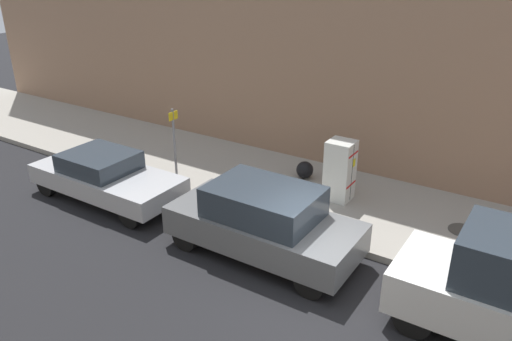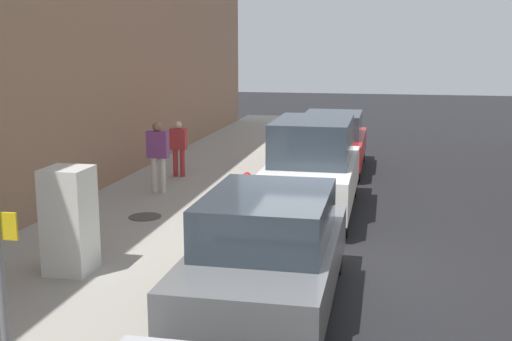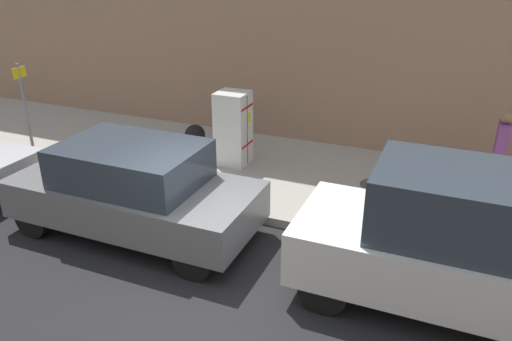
{
  "view_description": "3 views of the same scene",
  "coord_description": "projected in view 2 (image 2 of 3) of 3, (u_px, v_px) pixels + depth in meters",
  "views": [
    {
      "loc": [
        7.91,
        3.55,
        6.6
      ],
      "look_at": [
        -2.56,
        -3.23,
        1.12
      ],
      "focal_mm": 35.0,
      "sensor_mm": 36.0,
      "label": 1
    },
    {
      "loc": [
        0.95,
        -10.53,
        3.83
      ],
      "look_at": [
        -1.38,
        0.9,
        1.52
      ],
      "focal_mm": 45.0,
      "sensor_mm": 36.0,
      "label": 2
    },
    {
      "loc": [
        5.94,
        3.38,
        4.83
      ],
      "look_at": [
        -1.96,
        0.05,
        1.04
      ],
      "focal_mm": 35.0,
      "sensor_mm": 36.0,
      "label": 3
    }
  ],
  "objects": [
    {
      "name": "ground_plane",
      "position": [
        324.0,
        270.0,
        11.06
      ],
      "size": [
        80.0,
        80.0,
        0.0
      ],
      "primitive_type": "plane",
      "color": "black"
    },
    {
      "name": "sidewalk_slab",
      "position": [
        109.0,
        250.0,
        11.82
      ],
      "size": [
        4.31,
        44.0,
        0.18
      ],
      "primitive_type": "cube",
      "color": "#9E998E",
      "rests_on": "ground"
    },
    {
      "name": "discarded_refrigerator",
      "position": [
        69.0,
        220.0,
        10.31
      ],
      "size": [
        0.7,
        0.72,
        1.73
      ],
      "color": "silver",
      "rests_on": "sidewalk_slab"
    },
    {
      "name": "manhole_cover",
      "position": [
        145.0,
        217.0,
        13.74
      ],
      "size": [
        0.7,
        0.7,
        0.02
      ],
      "primitive_type": "cylinder",
      "color": "#47443F",
      "rests_on": "sidewalk_slab"
    },
    {
      "name": "street_sign_post",
      "position": [
        4.0,
        317.0,
        5.58
      ],
      "size": [
        0.36,
        0.07,
        2.34
      ],
      "color": "slate",
      "rests_on": "sidewalk_slab"
    },
    {
      "name": "fire_hydrant",
      "position": [
        247.0,
        187.0,
        14.93
      ],
      "size": [
        0.22,
        0.22,
        0.73
      ],
      "color": "red",
      "rests_on": "sidewalk_slab"
    },
    {
      "name": "pedestrian_walking_far",
      "position": [
        179.0,
        145.0,
        17.8
      ],
      "size": [
        0.45,
        0.22,
        1.55
      ],
      "rotation": [
        0.0,
        0.0,
        4.54
      ],
      "color": "#B73338",
      "rests_on": "sidewalk_slab"
    },
    {
      "name": "pedestrian_standing_near",
      "position": [
        158.0,
        151.0,
        15.83
      ],
      "size": [
        0.51,
        0.24,
        1.78
      ],
      "rotation": [
        0.0,
        0.0,
        0.48
      ],
      "color": "beige",
      "rests_on": "sidewalk_slab"
    },
    {
      "name": "parked_suv_gray",
      "position": [
        268.0,
        250.0,
        9.29
      ],
      "size": [
        1.97,
        4.52,
        1.74
      ],
      "color": "slate",
      "rests_on": "ground"
    },
    {
      "name": "parked_van_white",
      "position": [
        312.0,
        167.0,
        14.6
      ],
      "size": [
        1.92,
        4.75,
        2.16
      ],
      "color": "silver",
      "rests_on": "ground"
    },
    {
      "name": "parked_suv_red",
      "position": [
        332.0,
        141.0,
        19.7
      ],
      "size": [
        1.94,
        4.47,
        1.75
      ],
      "color": "red",
      "rests_on": "ground"
    }
  ]
}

